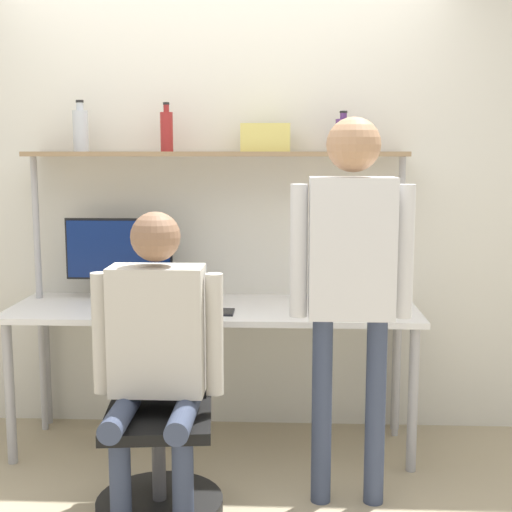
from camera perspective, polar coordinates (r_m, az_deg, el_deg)
The scene contains 14 objects.
ground_plane at distance 3.69m, azimuth -3.89°, elevation -16.97°, with size 12.00×12.00×0.00m, color tan.
wall_back at distance 4.06m, azimuth -2.94°, elevation 5.10°, with size 8.00×0.06×2.70m.
desk at distance 3.80m, azimuth -3.40°, elevation -5.10°, with size 2.14×0.67×0.77m.
shelf_unit at distance 3.87m, azimuth -3.21°, elevation 5.69°, with size 2.03×0.29×1.58m.
monitor at distance 3.96m, azimuth -10.90°, elevation 0.07°, with size 0.59×0.24×0.45m.
laptop at distance 3.73m, azimuth -6.68°, elevation -3.25°, with size 0.34×0.23×0.23m.
cell_phone at distance 3.62m, azimuth -2.34°, elevation -4.51°, with size 0.07×0.15×0.01m.
office_chair at distance 3.30m, azimuth -7.73°, elevation -15.08°, with size 0.56×0.56×0.90m.
person_seated at distance 3.09m, azimuth -8.00°, elevation -6.75°, with size 0.57×0.47×1.33m.
person_standing at distance 3.11m, azimuth 7.64°, elevation -0.47°, with size 0.53×0.23×1.73m.
bottle_purple at distance 3.86m, azimuth 6.98°, elevation 9.64°, with size 0.08×0.08×0.21m.
bottle_red at distance 3.90m, azimuth -7.16°, elevation 9.92°, with size 0.07×0.07×0.26m.
bottle_clear at distance 4.01m, azimuth -13.85°, elevation 9.78°, with size 0.08×0.08×0.27m.
storage_box at distance 3.85m, azimuth 0.78°, elevation 9.45°, with size 0.26×0.17×0.15m.
Camera 1 is at (0.39, -3.32, 1.58)m, focal length 50.00 mm.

